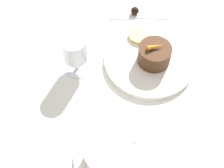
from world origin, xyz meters
name	(u,v)px	position (x,y,z in m)	size (l,w,h in m)	color
ground_plane	(134,66)	(0.00, 0.00, 0.00)	(3.00, 3.00, 0.00)	white
dinner_plate	(149,60)	(0.01, -0.04, 0.01)	(0.23, 0.23, 0.01)	white
saucer	(108,159)	(-0.24, 0.11, 0.01)	(0.15, 0.15, 0.01)	white
coffee_cup	(108,154)	(-0.24, 0.11, 0.04)	(0.13, 0.10, 0.05)	white
spoon	(107,138)	(-0.19, 0.10, 0.01)	(0.04, 0.10, 0.00)	silver
wine_glass	(75,52)	(0.02, 0.15, 0.07)	(0.07, 0.07, 0.11)	silver
fork	(133,17)	(0.17, -0.03, 0.00)	(0.05, 0.18, 0.01)	silver
dessert_cake	(155,56)	(0.00, -0.05, 0.04)	(0.08, 0.08, 0.05)	#4C2D19
carrot_garnish	(156,48)	(0.00, -0.05, 0.07)	(0.02, 0.04, 0.01)	orange
pineapple_slice	(139,35)	(0.09, -0.03, 0.02)	(0.06, 0.06, 0.01)	#EFE075
chocolate_truffle	(135,11)	(0.19, -0.04, 0.01)	(0.02, 0.02, 0.02)	black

